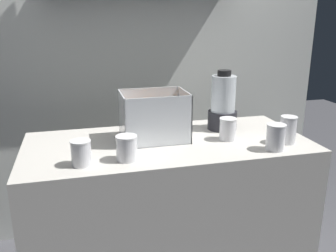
# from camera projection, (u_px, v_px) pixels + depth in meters

# --- Properties ---
(counter) EXTENTS (1.40, 0.64, 0.90)m
(counter) POSITION_uv_depth(u_px,v_px,m) (168.00, 221.00, 1.94)
(counter) COLOR beige
(counter) RESTS_ON ground_plane
(back_wall_unit) EXTENTS (2.60, 0.24, 2.50)m
(back_wall_unit) POSITION_uv_depth(u_px,v_px,m) (139.00, 52.00, 2.41)
(back_wall_unit) COLOR silver
(back_wall_unit) RESTS_ON ground_plane
(carrot_display_bin) EXTENTS (0.32, 0.24, 0.24)m
(carrot_display_bin) POSITION_uv_depth(u_px,v_px,m) (153.00, 124.00, 1.82)
(carrot_display_bin) COLOR white
(carrot_display_bin) RESTS_ON counter
(blender_pitcher) EXTENTS (0.16, 0.16, 0.32)m
(blender_pitcher) POSITION_uv_depth(u_px,v_px,m) (223.00, 105.00, 1.97)
(blender_pitcher) COLOR black
(blender_pitcher) RESTS_ON counter
(juice_cup_orange_far_left) EXTENTS (0.09, 0.09, 0.11)m
(juice_cup_orange_far_left) POSITION_uv_depth(u_px,v_px,m) (81.00, 154.00, 1.51)
(juice_cup_orange_far_left) COLOR white
(juice_cup_orange_far_left) RESTS_ON counter
(juice_cup_carrot_left) EXTENTS (0.09, 0.09, 0.11)m
(juice_cup_carrot_left) POSITION_uv_depth(u_px,v_px,m) (127.00, 150.00, 1.56)
(juice_cup_carrot_left) COLOR white
(juice_cup_carrot_left) RESTS_ON counter
(juice_cup_mango_middle) EXTENTS (0.09, 0.09, 0.11)m
(juice_cup_mango_middle) POSITION_uv_depth(u_px,v_px,m) (228.00, 130.00, 1.82)
(juice_cup_mango_middle) COLOR white
(juice_cup_mango_middle) RESTS_ON counter
(juice_cup_orange_right) EXTENTS (0.09, 0.09, 0.12)m
(juice_cup_orange_right) POSITION_uv_depth(u_px,v_px,m) (275.00, 138.00, 1.68)
(juice_cup_orange_right) COLOR white
(juice_cup_orange_right) RESTS_ON counter
(juice_cup_mango_far_right) EXTENTS (0.08, 0.08, 0.13)m
(juice_cup_mango_far_right) POSITION_uv_depth(u_px,v_px,m) (288.00, 132.00, 1.77)
(juice_cup_mango_far_right) COLOR white
(juice_cup_mango_far_right) RESTS_ON counter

